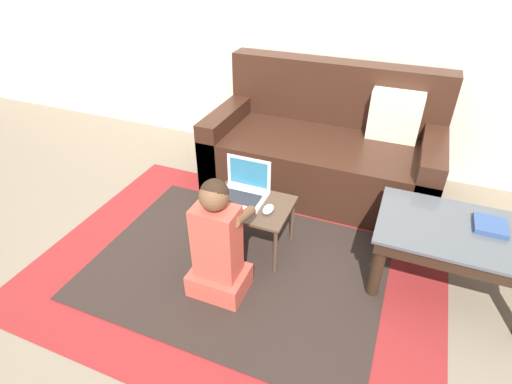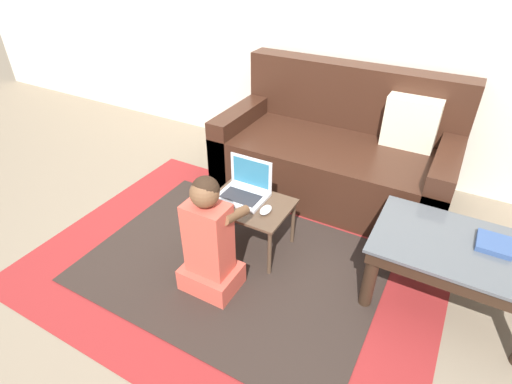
{
  "view_description": "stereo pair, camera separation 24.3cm",
  "coord_description": "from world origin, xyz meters",
  "views": [
    {
      "loc": [
        0.75,
        -1.76,
        1.75
      ],
      "look_at": [
        -0.02,
        0.11,
        0.4
      ],
      "focal_mm": 28.0,
      "sensor_mm": 36.0,
      "label": 1
    },
    {
      "loc": [
        0.97,
        -1.66,
        1.75
      ],
      "look_at": [
        -0.02,
        0.11,
        0.4
      ],
      "focal_mm": 28.0,
      "sensor_mm": 36.0,
      "label": 2
    }
  ],
  "objects": [
    {
      "name": "book_on_table",
      "position": [
        1.27,
        0.24,
        0.43
      ],
      "size": [
        0.16,
        0.17,
        0.03
      ],
      "color": "#334C7F",
      "rests_on": "coffee_table"
    },
    {
      "name": "ground_plane",
      "position": [
        0.0,
        0.0,
        0.0
      ],
      "size": [
        16.0,
        16.0,
        0.0
      ],
      "primitive_type": "plane",
      "color": "#7F705B"
    },
    {
      "name": "laptop",
      "position": [
        -0.1,
        0.12,
        0.38
      ],
      "size": [
        0.29,
        0.23,
        0.23
      ],
      "color": "silver",
      "rests_on": "laptop_desk"
    },
    {
      "name": "laptop_desk",
      "position": [
        -0.04,
        0.06,
        0.3
      ],
      "size": [
        0.5,
        0.38,
        0.34
      ],
      "color": "#4C3828",
      "rests_on": "ground_plane"
    },
    {
      "name": "couch",
      "position": [
        0.19,
        1.01,
        0.31
      ],
      "size": [
        1.71,
        0.87,
        0.91
      ],
      "color": "#381E14",
      "rests_on": "ground_plane"
    },
    {
      "name": "person_seated",
      "position": [
        -0.05,
        -0.34,
        0.33
      ],
      "size": [
        0.31,
        0.34,
        0.74
      ],
      "color": "#CC4C3D",
      "rests_on": "ground_plane"
    },
    {
      "name": "coffee_table",
      "position": [
        1.13,
        0.17,
        0.34
      ],
      "size": [
        0.86,
        0.55,
        0.42
      ],
      "color": "#4C5156",
      "rests_on": "ground_plane"
    },
    {
      "name": "area_rug",
      "position": [
        -0.04,
        -0.14,
        0.0
      ],
      "size": [
        2.41,
        1.77,
        0.01
      ],
      "color": "maroon",
      "rests_on": "ground_plane"
    },
    {
      "name": "computer_mouse",
      "position": [
        0.09,
        0.03,
        0.36
      ],
      "size": [
        0.06,
        0.1,
        0.03
      ],
      "color": "silver",
      "rests_on": "laptop_desk"
    },
    {
      "name": "wall_back",
      "position": [
        0.0,
        1.47,
        1.25
      ],
      "size": [
        9.0,
        0.06,
        2.5
      ],
      "color": "beige",
      "rests_on": "ground_plane"
    }
  ]
}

